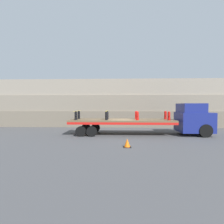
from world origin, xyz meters
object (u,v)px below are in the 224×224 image
object	(u,v)px
fire_hydrant_black_far_1	(107,115)
flatbed_trailer	(115,122)
fire_hydrant_black_far_0	(79,115)
fire_hydrant_red_far_2	(136,115)
fire_hydrant_black_near_0	(76,116)
fire_hydrant_red_near_2	(137,116)
truck_cab	(194,119)
traffic_cone	(127,143)
fire_hydrant_red_far_3	(165,115)
fire_hydrant_red_near_3	(169,116)
fire_hydrant_black_near_1	(106,116)

from	to	relation	value
fire_hydrant_black_far_1	flatbed_trailer	bearing A→B (deg)	-36.88
fire_hydrant_black_far_0	fire_hydrant_red_far_2	distance (m)	5.43
flatbed_trailer	fire_hydrant_black_near_0	size ratio (longest dim) A/B	12.14
fire_hydrant_black_far_0	fire_hydrant_red_near_2	xyz separation A→B (m)	(5.43, -1.14, 0.00)
truck_cab	fire_hydrant_black_far_0	bearing A→B (deg)	176.90
traffic_cone	fire_hydrant_red_far_2	bearing A→B (deg)	78.69
flatbed_trailer	fire_hydrant_red_far_3	bearing A→B (deg)	6.99
fire_hydrant_black_far_0	fire_hydrant_black_far_1	world-z (taller)	same
fire_hydrant_black_far_1	fire_hydrant_red_near_3	xyz separation A→B (m)	(5.43, -1.14, 0.00)
fire_hydrant_black_near_0	fire_hydrant_red_far_2	bearing A→B (deg)	11.90
fire_hydrant_red_far_2	traffic_cone	size ratio (longest dim) A/B	1.41
truck_cab	fire_hydrant_red_far_3	distance (m)	2.50
fire_hydrant_red_near_2	fire_hydrant_red_near_3	size ratio (longest dim) A/B	1.00
traffic_cone	fire_hydrant_black_near_0	bearing A→B (deg)	135.47
fire_hydrant_black_near_1	fire_hydrant_black_far_1	xyz separation A→B (m)	(0.00, 1.14, 0.00)
fire_hydrant_black_far_0	fire_hydrant_red_near_3	size ratio (longest dim) A/B	1.00
fire_hydrant_red_near_3	traffic_cone	world-z (taller)	fire_hydrant_red_near_3
fire_hydrant_black_near_0	fire_hydrant_red_far_3	xyz separation A→B (m)	(8.14, 1.14, 0.00)
fire_hydrant_black_far_1	fire_hydrant_black_far_0	bearing A→B (deg)	180.00
truck_cab	fire_hydrant_black_near_0	distance (m)	10.58
flatbed_trailer	fire_hydrant_black_far_1	xyz separation A→B (m)	(-0.76, 0.57, 0.62)
fire_hydrant_black_far_1	fire_hydrant_red_near_3	world-z (taller)	same
fire_hydrant_red_near_3	fire_hydrant_red_far_3	size ratio (longest dim) A/B	1.00
truck_cab	fire_hydrant_red_near_2	xyz separation A→B (m)	(-5.13, -0.57, 0.31)
flatbed_trailer	fire_hydrant_red_near_2	world-z (taller)	fire_hydrant_red_near_2
flatbed_trailer	fire_hydrant_red_near_3	world-z (taller)	fire_hydrant_red_near_3
fire_hydrant_black_far_1	fire_hydrant_red_far_3	distance (m)	5.43
fire_hydrant_black_near_0	fire_hydrant_red_near_3	xyz separation A→B (m)	(8.14, 0.00, 0.00)
fire_hydrant_red_near_3	flatbed_trailer	bearing A→B (deg)	173.01
fire_hydrant_red_far_3	truck_cab	bearing A→B (deg)	-13.32
flatbed_trailer	fire_hydrant_black_near_1	size ratio (longest dim) A/B	12.14
fire_hydrant_black_near_0	fire_hydrant_red_far_3	size ratio (longest dim) A/B	1.00
fire_hydrant_red_near_2	fire_hydrant_red_far_2	bearing A→B (deg)	90.00
truck_cab	fire_hydrant_black_far_1	size ratio (longest dim) A/B	3.66
fire_hydrant_black_near_0	traffic_cone	xyz separation A→B (m)	(4.35, -4.28, -1.47)
fire_hydrant_black_near_1	fire_hydrant_red_far_3	bearing A→B (deg)	11.90
fire_hydrant_black_near_1	fire_hydrant_red_far_3	xyz separation A→B (m)	(5.43, 1.14, 0.00)
fire_hydrant_red_near_3	fire_hydrant_red_far_2	bearing A→B (deg)	157.15
fire_hydrant_black_near_1	fire_hydrant_black_near_0	bearing A→B (deg)	180.00
truck_cab	fire_hydrant_red_far_2	world-z (taller)	truck_cab
truck_cab	flatbed_trailer	distance (m)	7.09
fire_hydrant_black_near_0	traffic_cone	bearing A→B (deg)	-44.53
truck_cab	fire_hydrant_red_near_3	world-z (taller)	truck_cab
truck_cab	traffic_cone	size ratio (longest dim) A/B	5.18
fire_hydrant_black_far_0	fire_hydrant_black_near_1	distance (m)	2.95
fire_hydrant_black_far_0	fire_hydrant_black_near_1	world-z (taller)	same
flatbed_trailer	fire_hydrant_black_far_0	world-z (taller)	fire_hydrant_black_far_0
fire_hydrant_black_far_1	fire_hydrant_red_near_3	size ratio (longest dim) A/B	1.00
fire_hydrant_red_near_3	fire_hydrant_black_near_0	bearing A→B (deg)	180.00
fire_hydrant_black_near_1	traffic_cone	bearing A→B (deg)	-69.12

